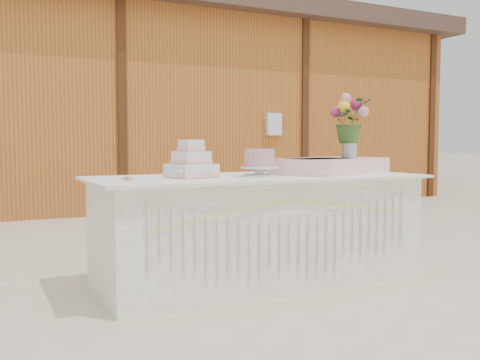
% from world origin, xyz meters
% --- Properties ---
extents(ground, '(80.00, 80.00, 0.00)m').
position_xyz_m(ground, '(0.00, 0.00, 0.00)').
color(ground, beige).
rests_on(ground, ground).
extents(barn, '(12.60, 4.60, 3.30)m').
position_xyz_m(barn, '(-0.01, 5.99, 1.68)').
color(barn, '#AD5A24').
rests_on(barn, ground).
extents(cake_table, '(2.40, 1.00, 0.77)m').
position_xyz_m(cake_table, '(0.00, -0.00, 0.39)').
color(cake_table, white).
rests_on(cake_table, ground).
extents(wedding_cake, '(0.34, 0.34, 0.26)m').
position_xyz_m(wedding_cake, '(-0.51, 0.01, 0.86)').
color(wedding_cake, silver).
rests_on(wedding_cake, cake_table).
extents(pink_cake_stand, '(0.27, 0.27, 0.19)m').
position_xyz_m(pink_cake_stand, '(-0.04, -0.08, 0.88)').
color(pink_cake_stand, silver).
rests_on(pink_cake_stand, cake_table).
extents(satin_runner, '(1.08, 0.88, 0.12)m').
position_xyz_m(satin_runner, '(0.64, 0.01, 0.83)').
color(satin_runner, '#FFCECD').
rests_on(satin_runner, cake_table).
extents(flower_vase, '(0.12, 0.12, 0.16)m').
position_xyz_m(flower_vase, '(0.81, -0.01, 0.97)').
color(flower_vase, silver).
rests_on(flower_vase, satin_runner).
extents(bouquet, '(0.32, 0.29, 0.35)m').
position_xyz_m(bouquet, '(0.81, -0.01, 1.23)').
color(bouquet, '#355A24').
rests_on(bouquet, flower_vase).
extents(loose_flowers, '(0.21, 0.33, 0.02)m').
position_xyz_m(loose_flowers, '(-0.95, 0.02, 0.78)').
color(loose_flowers, pink).
rests_on(loose_flowers, cake_table).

